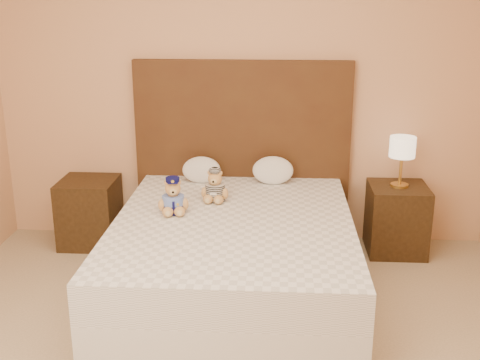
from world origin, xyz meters
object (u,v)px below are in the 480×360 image
at_px(teddy_police, 173,196).
at_px(pillow_right, 273,169).
at_px(pillow_left, 201,169).
at_px(nightstand_left, 90,212).
at_px(lamp, 402,150).
at_px(bed, 234,257).
at_px(teddy_prisoner, 215,185).
at_px(nightstand_right, 397,219).

distance_m(teddy_police, pillow_right, 0.99).
xyz_separation_m(teddy_police, pillow_left, (0.10, 0.73, -0.02)).
distance_m(nightstand_left, lamp, 2.56).
relative_size(bed, teddy_police, 7.90).
distance_m(bed, nightstand_left, 1.48).
bearing_deg(teddy_prisoner, nightstand_right, 22.43).
distance_m(bed, teddy_police, 0.59).
distance_m(bed, pillow_right, 0.95).
xyz_separation_m(lamp, pillow_right, (-1.00, 0.03, -0.18)).
xyz_separation_m(bed, lamp, (1.25, 0.80, 0.57)).
bearing_deg(pillow_left, nightstand_left, -178.15).
bearing_deg(lamp, teddy_police, -157.34).
xyz_separation_m(lamp, teddy_police, (-1.67, -0.70, -0.17)).
bearing_deg(pillow_left, nightstand_right, -1.10).
bearing_deg(pillow_right, lamp, -1.73).
relative_size(bed, pillow_left, 6.52).
distance_m(teddy_prisoner, pillow_left, 0.49).
xyz_separation_m(bed, nightstand_left, (-1.25, 0.80, -0.00)).
bearing_deg(pillow_left, pillow_right, 0.00).
distance_m(nightstand_right, lamp, 0.57).
bearing_deg(pillow_right, teddy_police, -132.91).
height_order(nightstand_left, nightstand_right, same).
bearing_deg(nightstand_left, teddy_prisoner, -21.49).
xyz_separation_m(bed, teddy_police, (-0.42, 0.10, 0.40)).
height_order(nightstand_right, teddy_prisoner, teddy_prisoner).
distance_m(bed, teddy_prisoner, 0.56).
bearing_deg(teddy_prisoner, pillow_left, 114.49).
height_order(nightstand_left, lamp, lamp).
bearing_deg(bed, teddy_prisoner, 113.48).
xyz_separation_m(nightstand_left, pillow_left, (0.93, 0.03, 0.38)).
xyz_separation_m(lamp, pillow_left, (-1.57, 0.03, -0.19)).
xyz_separation_m(pillow_left, pillow_right, (0.57, 0.00, 0.01)).
height_order(teddy_police, pillow_right, teddy_police).
height_order(teddy_police, teddy_prisoner, teddy_police).
bearing_deg(pillow_left, teddy_police, -98.10).
xyz_separation_m(bed, pillow_left, (-0.32, 0.83, 0.38)).
bearing_deg(nightstand_right, teddy_prisoner, -163.10).
bearing_deg(bed, teddy_police, 166.43).
xyz_separation_m(teddy_prisoner, pillow_left, (-0.16, 0.46, -0.01)).
xyz_separation_m(nightstand_right, pillow_right, (-1.00, 0.03, 0.39)).
relative_size(nightstand_right, pillow_right, 1.69).
height_order(bed, teddy_police, teddy_police).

